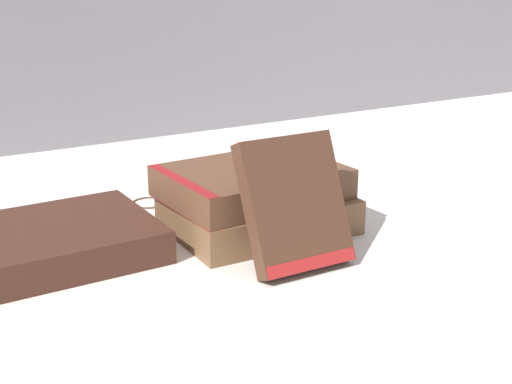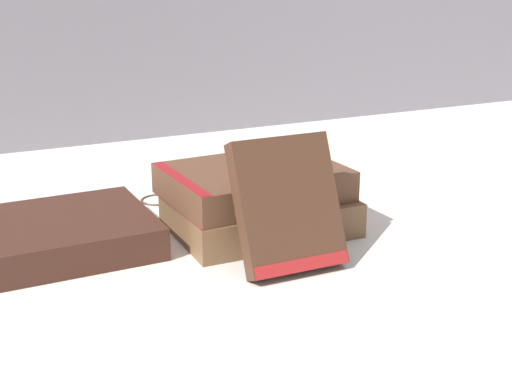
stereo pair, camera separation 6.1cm
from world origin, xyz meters
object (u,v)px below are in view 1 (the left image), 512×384
book_leaning_front (295,209)px  book_flat_bottom (254,214)px  pocket_watch (283,166)px  book_side_left (44,244)px  reading_glasses (130,207)px  book_flat_top (248,183)px

book_leaning_front → book_flat_bottom: bearing=83.0°
pocket_watch → book_leaning_front: bearing=-114.9°
book_side_left → reading_glasses: (0.13, 0.10, -0.01)m
book_flat_bottom → pocket_watch: size_ratio=3.34×
book_leaning_front → pocket_watch: book_leaning_front is taller
book_leaning_front → pocket_watch: 0.10m
book_leaning_front → reading_glasses: book_leaning_front is taller
book_flat_bottom → pocket_watch: bearing=-26.2°
book_flat_bottom → book_leaning_front: 0.11m
book_leaning_front → reading_glasses: size_ratio=1.17×
book_flat_top → pocket_watch: size_ratio=3.39×
book_leaning_front → pocket_watch: bearing=65.1°
book_flat_top → pocket_watch: (0.03, -0.02, 0.02)m
book_flat_bottom → book_flat_top: 0.04m
reading_glasses → book_leaning_front: bearing=-88.5°
book_flat_bottom → book_side_left: bearing=171.8°
book_flat_top → book_side_left: book_flat_top is taller
pocket_watch → reading_glasses: pocket_watch is taller
reading_glasses → book_flat_top: bearing=-73.2°
book_flat_top → book_flat_bottom: bearing=-43.9°
book_flat_top → book_leaning_front: (-0.01, -0.11, 0.00)m
book_side_left → pocket_watch: bearing=-12.2°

